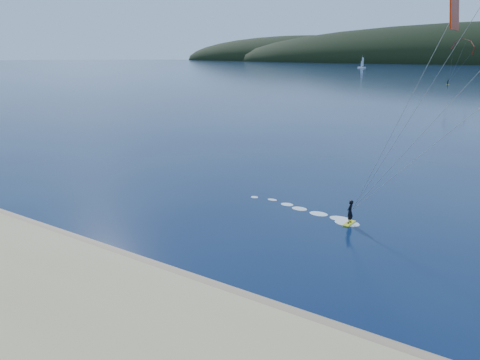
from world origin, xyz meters
name	(u,v)px	position (x,y,z in m)	size (l,w,h in m)	color
ground	(89,305)	(0.00, 0.00, 0.00)	(1800.00, 1800.00, 0.00)	#071438
wet_sand	(150,272)	(0.00, 4.50, 0.05)	(220.00, 2.50, 0.10)	#907254
kitesurfer_far	(462,50)	(-14.87, 195.22, 14.01)	(10.18, 7.86, 17.35)	yellow
sailboat	(362,67)	(-131.45, 406.28, 0.81)	(7.88, 4.91, 10.97)	white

